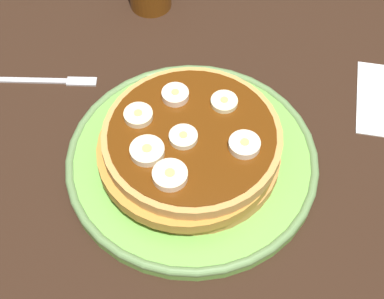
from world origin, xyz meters
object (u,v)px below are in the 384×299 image
at_px(banana_slice_4, 224,102).
at_px(banana_slice_6, 138,116).
at_px(banana_slice_0, 183,137).
at_px(banana_slice_1, 244,145).
at_px(fork, 49,80).
at_px(banana_slice_5, 147,151).
at_px(banana_slice_3, 175,95).
at_px(pancake_stack, 189,149).
at_px(banana_slice_2, 170,176).
at_px(plate, 192,160).

xyz_separation_m(banana_slice_4, banana_slice_6, (0.09, 0.01, 0.00)).
distance_m(banana_slice_0, banana_slice_6, 0.05).
xyz_separation_m(banana_slice_1, fork, (0.21, -0.14, -0.06)).
relative_size(banana_slice_5, fork, 0.26).
xyz_separation_m(banana_slice_1, banana_slice_3, (0.07, -0.07, 0.00)).
bearing_deg(pancake_stack, banana_slice_2, 67.23).
bearing_deg(pancake_stack, banana_slice_4, -131.99).
height_order(pancake_stack, banana_slice_2, banana_slice_2).
distance_m(plate, pancake_stack, 0.03).
relative_size(pancake_stack, banana_slice_2, 5.61).
xyz_separation_m(banana_slice_4, banana_slice_5, (0.08, 0.06, 0.00)).
height_order(pancake_stack, banana_slice_6, banana_slice_6).
distance_m(banana_slice_0, banana_slice_1, 0.06).
height_order(banana_slice_2, fork, banana_slice_2).
bearing_deg(banana_slice_2, banana_slice_6, -67.30).
distance_m(pancake_stack, banana_slice_5, 0.05).
bearing_deg(plate, banana_slice_0, 39.34).
xyz_separation_m(banana_slice_0, banana_slice_6, (0.04, -0.03, 0.00)).
bearing_deg(banana_slice_2, banana_slice_0, -107.07).
distance_m(pancake_stack, banana_slice_4, 0.06).
bearing_deg(banana_slice_4, fork, -23.95).
bearing_deg(banana_slice_3, banana_slice_4, 168.30).
bearing_deg(plate, banana_slice_5, 27.82).
height_order(banana_slice_3, banana_slice_5, same).
bearing_deg(banana_slice_3, banana_slice_5, 67.84).
bearing_deg(banana_slice_5, pancake_stack, -156.15).
distance_m(banana_slice_2, banana_slice_4, 0.10).
bearing_deg(banana_slice_4, banana_slice_3, -11.70).
distance_m(banana_slice_2, banana_slice_5, 0.04).
relative_size(pancake_stack, banana_slice_3, 6.68).
xyz_separation_m(plate, banana_slice_2, (0.02, 0.05, 0.05)).
height_order(banana_slice_2, banana_slice_5, same).
relative_size(banana_slice_3, banana_slice_6, 0.96).
xyz_separation_m(pancake_stack, banana_slice_0, (0.01, 0.00, 0.02)).
relative_size(banana_slice_0, banana_slice_5, 0.84).
bearing_deg(banana_slice_4, banana_slice_0, 45.23).
bearing_deg(fork, banana_slice_0, 139.82).
height_order(banana_slice_0, banana_slice_5, banana_slice_5).
distance_m(banana_slice_2, banana_slice_3, 0.10).
xyz_separation_m(banana_slice_0, banana_slice_1, (-0.06, 0.01, 0.00)).
height_order(banana_slice_4, banana_slice_5, banana_slice_5).
height_order(banana_slice_4, banana_slice_6, banana_slice_6).
bearing_deg(banana_slice_0, fork, -40.18).
bearing_deg(banana_slice_3, banana_slice_2, 85.95).
relative_size(banana_slice_0, banana_slice_1, 0.91).
xyz_separation_m(pancake_stack, banana_slice_4, (-0.04, -0.04, 0.02)).
height_order(banana_slice_2, banana_slice_6, banana_slice_2).
height_order(banana_slice_0, banana_slice_2, banana_slice_2).
relative_size(banana_slice_5, banana_slice_6, 1.14).
distance_m(banana_slice_4, banana_slice_5, 0.10).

